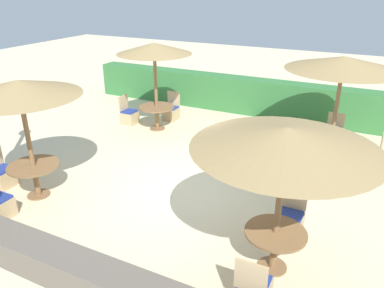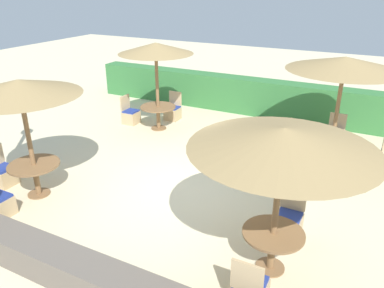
{
  "view_description": "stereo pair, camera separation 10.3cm",
  "coord_description": "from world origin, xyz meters",
  "px_view_note": "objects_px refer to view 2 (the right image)",
  "views": [
    {
      "loc": [
        3.5,
        -6.48,
        4.36
      ],
      "look_at": [
        0.0,
        0.6,
        0.9
      ],
      "focal_mm": 35.0,
      "sensor_mm": 36.0,
      "label": 1
    },
    {
      "loc": [
        3.59,
        -6.43,
        4.36
      ],
      "look_at": [
        0.0,
        0.6,
        0.9
      ],
      "focal_mm": 35.0,
      "sensor_mm": 36.0,
      "label": 2
    }
  ],
  "objects_px": {
    "patio_chair_front_right_north": "(289,223)",
    "parasol_front_left": "(19,88)",
    "round_table_back_right": "(332,140)",
    "patio_chair_back_right_south": "(325,165)",
    "patio_chair_back_left_north": "(173,112)",
    "patio_chair_back_right_north": "(334,138)",
    "round_table_back_left": "(158,111)",
    "patio_chair_front_left_west": "(3,174)",
    "patio_chair_back_right_east": "(372,159)",
    "parasol_back_right": "(345,64)",
    "round_table_front_left": "(35,170)",
    "parasol_back_left": "(156,49)",
    "parasol_front_right": "(283,139)",
    "round_table_front_right": "(273,241)",
    "patio_chair_back_right_west": "(294,144)",
    "patio_chair_back_left_west": "(131,116)"
  },
  "relations": [
    {
      "from": "patio_chair_front_right_north",
      "to": "parasol_front_left",
      "type": "relative_size",
      "value": 0.36
    },
    {
      "from": "round_table_back_right",
      "to": "patio_chair_back_right_south",
      "type": "relative_size",
      "value": 1.04
    },
    {
      "from": "patio_chair_back_left_north",
      "to": "patio_chair_back_right_north",
      "type": "distance_m",
      "value": 5.23
    },
    {
      "from": "round_table_back_left",
      "to": "patio_chair_front_left_west",
      "type": "xyz_separation_m",
      "value": [
        -1.3,
        -4.68,
        -0.33
      ]
    },
    {
      "from": "patio_chair_back_right_east",
      "to": "parasol_back_right",
      "type": "bearing_deg",
      "value": 88.36
    },
    {
      "from": "parasol_back_right",
      "to": "round_table_back_right",
      "type": "bearing_deg",
      "value": -135.0
    },
    {
      "from": "round_table_back_left",
      "to": "round_table_front_left",
      "type": "distance_m",
      "value": 4.65
    },
    {
      "from": "parasol_back_left",
      "to": "parasol_back_right",
      "type": "xyz_separation_m",
      "value": [
        5.23,
        0.1,
        0.02
      ]
    },
    {
      "from": "round_table_back_right",
      "to": "parasol_front_right",
      "type": "bearing_deg",
      "value": -92.96
    },
    {
      "from": "patio_chair_back_right_south",
      "to": "round_table_back_right",
      "type": "bearing_deg",
      "value": 91.03
    },
    {
      "from": "patio_chair_front_left_west",
      "to": "patio_chair_back_left_north",
      "type": "bearing_deg",
      "value": 167.42
    },
    {
      "from": "round_table_front_right",
      "to": "patio_chair_back_right_south",
      "type": "height_order",
      "value": "patio_chair_back_right_south"
    },
    {
      "from": "parasol_front_left",
      "to": "patio_chair_back_right_east",
      "type": "xyz_separation_m",
      "value": [
        6.47,
        4.72,
        -2.16
      ]
    },
    {
      "from": "parasol_front_right",
      "to": "patio_chair_front_right_north",
      "type": "xyz_separation_m",
      "value": [
        0.04,
        1.02,
        -2.05
      ]
    },
    {
      "from": "patio_chair_back_left_north",
      "to": "round_table_front_left",
      "type": "xyz_separation_m",
      "value": [
        -0.21,
        -5.62,
        0.33
      ]
    },
    {
      "from": "patio_chair_back_left_north",
      "to": "patio_chair_back_right_west",
      "type": "bearing_deg",
      "value": 168.48
    },
    {
      "from": "round_table_front_left",
      "to": "patio_chair_back_right_south",
      "type": "xyz_separation_m",
      "value": [
        5.49,
        3.81,
        -0.33
      ]
    },
    {
      "from": "patio_chair_back_right_north",
      "to": "parasol_back_right",
      "type": "bearing_deg",
      "value": 92.19
    },
    {
      "from": "parasol_back_right",
      "to": "patio_chair_back_right_west",
      "type": "relative_size",
      "value": 2.97
    },
    {
      "from": "parasol_back_right",
      "to": "patio_chair_back_right_south",
      "type": "bearing_deg",
      "value": -88.97
    },
    {
      "from": "patio_chair_front_right_north",
      "to": "patio_chair_back_left_north",
      "type": "xyz_separation_m",
      "value": [
        -5.06,
        4.54,
        0.0
      ]
    },
    {
      "from": "parasol_back_left",
      "to": "round_table_back_left",
      "type": "height_order",
      "value": "parasol_back_left"
    },
    {
      "from": "parasol_front_right",
      "to": "patio_chair_back_left_west",
      "type": "height_order",
      "value": "parasol_front_right"
    },
    {
      "from": "patio_chair_back_left_west",
      "to": "patio_chair_back_right_south",
      "type": "distance_m",
      "value": 6.38
    },
    {
      "from": "patio_chair_back_left_north",
      "to": "round_table_back_right",
      "type": "bearing_deg",
      "value": 170.57
    },
    {
      "from": "patio_chair_back_right_west",
      "to": "patio_chair_back_right_east",
      "type": "distance_m",
      "value": 1.95
    },
    {
      "from": "round_table_front_left",
      "to": "patio_chair_front_left_west",
      "type": "relative_size",
      "value": 1.17
    },
    {
      "from": "parasol_front_left",
      "to": "patio_chair_back_left_west",
      "type": "bearing_deg",
      "value": 100.17
    },
    {
      "from": "parasol_back_left",
      "to": "patio_chair_back_right_south",
      "type": "height_order",
      "value": "parasol_back_left"
    },
    {
      "from": "parasol_front_left",
      "to": "patio_chair_back_right_west",
      "type": "xyz_separation_m",
      "value": [
        4.52,
        4.74,
        -2.16
      ]
    },
    {
      "from": "parasol_front_right",
      "to": "round_table_back_left",
      "type": "relative_size",
      "value": 2.49
    },
    {
      "from": "round_table_back_left",
      "to": "patio_chair_back_right_east",
      "type": "xyz_separation_m",
      "value": [
        6.22,
        0.07,
        -0.33
      ]
    },
    {
      "from": "round_table_back_right",
      "to": "patio_chair_back_right_east",
      "type": "relative_size",
      "value": 1.04
    },
    {
      "from": "round_table_back_right",
      "to": "parasol_front_left",
      "type": "bearing_deg",
      "value": -139.09
    },
    {
      "from": "parasol_back_right",
      "to": "patio_chair_back_right_west",
      "type": "xyz_separation_m",
      "value": [
        -0.96,
        -0.0,
        -2.28
      ]
    },
    {
      "from": "round_table_back_left",
      "to": "round_table_back_right",
      "type": "height_order",
      "value": "round_table_back_left"
    },
    {
      "from": "parasol_back_left",
      "to": "round_table_front_left",
      "type": "bearing_deg",
      "value": -93.04
    },
    {
      "from": "round_table_back_right",
      "to": "parasol_back_right",
      "type": "bearing_deg",
      "value": 45.0
    },
    {
      "from": "patio_chair_back_left_west",
      "to": "round_table_back_right",
      "type": "height_order",
      "value": "patio_chair_back_left_west"
    },
    {
      "from": "parasol_back_left",
      "to": "patio_chair_front_left_west",
      "type": "height_order",
      "value": "parasol_back_left"
    },
    {
      "from": "round_table_back_right",
      "to": "patio_chair_back_right_west",
      "type": "xyz_separation_m",
      "value": [
        -0.96,
        -0.0,
        -0.3
      ]
    },
    {
      "from": "patio_chair_front_right_north",
      "to": "patio_chair_back_left_north",
      "type": "relative_size",
      "value": 1.0
    },
    {
      "from": "parasol_front_left",
      "to": "patio_chair_back_right_east",
      "type": "bearing_deg",
      "value": 36.11
    },
    {
      "from": "round_table_front_right",
      "to": "round_table_back_left",
      "type": "height_order",
      "value": "round_table_back_left"
    },
    {
      "from": "patio_chair_back_left_west",
      "to": "parasol_back_right",
      "type": "bearing_deg",
      "value": 90.92
    },
    {
      "from": "patio_chair_front_right_north",
      "to": "patio_chair_back_left_west",
      "type": "distance_m",
      "value": 7.07
    },
    {
      "from": "patio_chair_back_left_north",
      "to": "patio_chair_back_left_west",
      "type": "xyz_separation_m",
      "value": [
        -1.05,
        -0.98,
        0.0
      ]
    },
    {
      "from": "patio_chair_back_right_east",
      "to": "parasol_back_left",
      "type": "bearing_deg",
      "value": 90.67
    },
    {
      "from": "parasol_front_left",
      "to": "round_table_front_left",
      "type": "relative_size",
      "value": 2.39
    },
    {
      "from": "parasol_back_left",
      "to": "patio_chair_back_right_west",
      "type": "distance_m",
      "value": 4.84
    }
  ]
}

